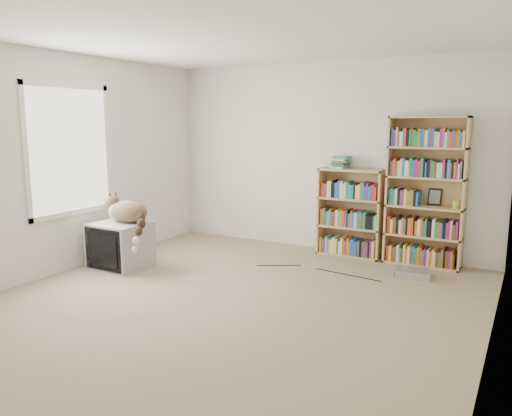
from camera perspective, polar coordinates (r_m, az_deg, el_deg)
The scene contains 16 objects.
floor at distance 4.83m, azimuth -3.51°, elevation -11.12°, with size 4.50×5.00×0.01m, color #9C8A69.
wall_back at distance 6.76m, azimuth 7.96°, elevation 5.71°, with size 4.50×0.02×2.50m, color silver.
wall_left at distance 6.05m, azimuth -21.92°, elevation 4.63°, with size 0.02×5.00×2.50m, color silver.
wall_right at distance 3.82m, azimuth 26.00°, elevation 1.69°, with size 0.02×5.00×2.50m, color silver.
ceiling at distance 4.57m, azimuth -3.85°, elevation 19.56°, with size 4.50×5.00×0.02m, color white.
window at distance 6.16m, azimuth -20.49°, elevation 6.19°, with size 0.02×1.22×1.52m, color white.
crt_tv at distance 6.20m, azimuth -15.17°, elevation -4.10°, with size 0.63×0.58×0.54m.
cat at distance 6.06m, azimuth -14.27°, elevation -0.81°, with size 0.74×0.52×0.58m.
bookcase_tall at distance 6.30m, azimuth 18.81°, elevation 1.34°, with size 0.90×0.30×1.79m.
bookcase_short at distance 6.58m, azimuth 10.78°, elevation -0.90°, with size 0.82×0.30×1.13m.
book_stack at distance 6.53m, azimuth 9.63°, elevation 5.18°, with size 0.19×0.25×0.16m, color red.
green_mug at distance 6.24m, azimuth 21.93°, elevation 0.39°, with size 0.08×0.08×0.09m, color #95BC35.
framed_print at distance 6.37m, azimuth 19.77°, elevation 1.21°, with size 0.15×0.01×0.21m, color black.
dvd_player at distance 5.93m, azimuth 17.54°, elevation -7.13°, with size 0.38×0.27×0.09m, color #B1B1B6.
wall_outlet at distance 6.73m, azimuth -15.83°, elevation -2.59°, with size 0.01×0.08×0.13m, color silver.
floor_cables at distance 6.16m, azimuth 7.11°, elevation -6.47°, with size 1.20×0.70×0.01m, color black, non-canonical shape.
Camera 1 is at (2.45, -3.78, 1.73)m, focal length 35.00 mm.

